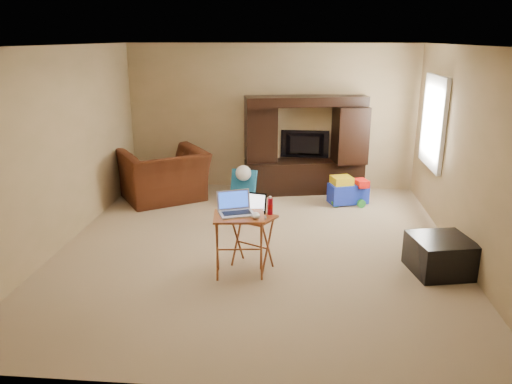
# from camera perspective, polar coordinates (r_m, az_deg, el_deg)

# --- Properties ---
(floor) EXTENTS (5.50, 5.50, 0.00)m
(floor) POSITION_cam_1_polar(r_m,az_deg,el_deg) (6.49, 0.16, -6.23)
(floor) COLOR tan
(floor) RESTS_ON ground
(ceiling) EXTENTS (5.50, 5.50, 0.00)m
(ceiling) POSITION_cam_1_polar(r_m,az_deg,el_deg) (5.95, 0.18, 16.41)
(ceiling) COLOR silver
(ceiling) RESTS_ON ground
(wall_back) EXTENTS (5.00, 0.00, 5.00)m
(wall_back) POSITION_cam_1_polar(r_m,az_deg,el_deg) (8.80, 1.72, 8.52)
(wall_back) COLOR tan
(wall_back) RESTS_ON ground
(wall_front) EXTENTS (5.00, 0.00, 5.00)m
(wall_front) POSITION_cam_1_polar(r_m,az_deg,el_deg) (3.49, -3.72, -5.35)
(wall_front) COLOR tan
(wall_front) RESTS_ON ground
(wall_left) EXTENTS (0.00, 5.50, 5.50)m
(wall_left) POSITION_cam_1_polar(r_m,az_deg,el_deg) (6.79, -21.45, 4.69)
(wall_left) COLOR tan
(wall_left) RESTS_ON ground
(wall_right) EXTENTS (0.00, 5.50, 5.50)m
(wall_right) POSITION_cam_1_polar(r_m,az_deg,el_deg) (6.40, 23.13, 3.79)
(wall_right) COLOR tan
(wall_right) RESTS_ON ground
(window_pane) EXTENTS (0.00, 1.20, 1.20)m
(window_pane) POSITION_cam_1_polar(r_m,az_deg,el_deg) (7.83, 19.77, 7.53)
(window_pane) COLOR white
(window_pane) RESTS_ON ground
(window_frame) EXTENTS (0.06, 1.14, 1.34)m
(window_frame) POSITION_cam_1_polar(r_m,az_deg,el_deg) (7.82, 19.63, 7.54)
(window_frame) COLOR white
(window_frame) RESTS_ON ground
(entertainment_center) EXTENTS (2.09, 0.91, 1.66)m
(entertainment_center) POSITION_cam_1_polar(r_m,az_deg,el_deg) (8.58, 5.58, 5.36)
(entertainment_center) COLOR black
(entertainment_center) RESTS_ON floor
(television) EXTENTS (0.85, 0.15, 0.48)m
(television) POSITION_cam_1_polar(r_m,az_deg,el_deg) (8.76, 5.57, 5.38)
(television) COLOR black
(television) RESTS_ON entertainment_center
(recliner) EXTENTS (1.69, 1.64, 0.83)m
(recliner) POSITION_cam_1_polar(r_m,az_deg,el_deg) (8.33, -10.47, 1.87)
(recliner) COLOR #4E2110
(recliner) RESTS_ON floor
(child_rocker) EXTENTS (0.50, 0.55, 0.55)m
(child_rocker) POSITION_cam_1_polar(r_m,az_deg,el_deg) (8.00, -1.54, 0.45)
(child_rocker) COLOR #1A6592
(child_rocker) RESTS_ON floor
(plush_toy) EXTENTS (0.33, 0.27, 0.36)m
(plush_toy) POSITION_cam_1_polar(r_m,az_deg,el_deg) (7.28, -1.27, -2.06)
(plush_toy) COLOR red
(plush_toy) RESTS_ON floor
(push_toy) EXTENTS (0.73, 0.62, 0.47)m
(push_toy) POSITION_cam_1_polar(r_m,az_deg,el_deg) (8.17, 10.49, 0.23)
(push_toy) COLOR #182EC3
(push_toy) RESTS_ON floor
(ottoman) EXTENTS (0.76, 0.76, 0.41)m
(ottoman) POSITION_cam_1_polar(r_m,az_deg,el_deg) (6.12, 20.33, -6.79)
(ottoman) COLOR black
(ottoman) RESTS_ON floor
(tray_table_left) EXTENTS (0.60, 0.51, 0.72)m
(tray_table_left) POSITION_cam_1_polar(r_m,az_deg,el_deg) (5.61, -1.92, -6.14)
(tray_table_left) COLOR #A75128
(tray_table_left) RESTS_ON floor
(tray_table_right) EXTENTS (0.61, 0.57, 0.63)m
(tray_table_right) POSITION_cam_1_polar(r_m,az_deg,el_deg) (5.84, -0.43, -5.67)
(tray_table_right) COLOR brown
(tray_table_right) RESTS_ON floor
(laptop_left) EXTENTS (0.46, 0.42, 0.24)m
(laptop_left) POSITION_cam_1_polar(r_m,az_deg,el_deg) (5.47, -2.24, -1.39)
(laptop_left) COLOR #ABACB0
(laptop_left) RESTS_ON tray_table_left
(laptop_right) EXTENTS (0.39, 0.35, 0.24)m
(laptop_right) POSITION_cam_1_polar(r_m,az_deg,el_deg) (5.70, -0.82, -1.56)
(laptop_right) COLOR black
(laptop_right) RESTS_ON tray_table_right
(mouse_left) EXTENTS (0.10, 0.15, 0.06)m
(mouse_left) POSITION_cam_1_polar(r_m,az_deg,el_deg) (5.39, -0.04, -2.70)
(mouse_left) COLOR silver
(mouse_left) RESTS_ON tray_table_left
(mouse_right) EXTENTS (0.11, 0.14, 0.05)m
(mouse_right) POSITION_cam_1_polar(r_m,az_deg,el_deg) (5.59, 0.77, -2.99)
(mouse_right) COLOR #444449
(mouse_right) RESTS_ON tray_table_right
(water_bottle) EXTENTS (0.06, 0.06, 0.19)m
(water_bottle) POSITION_cam_1_polar(r_m,az_deg,el_deg) (5.75, 1.62, -1.66)
(water_bottle) COLOR red
(water_bottle) RESTS_ON tray_table_right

